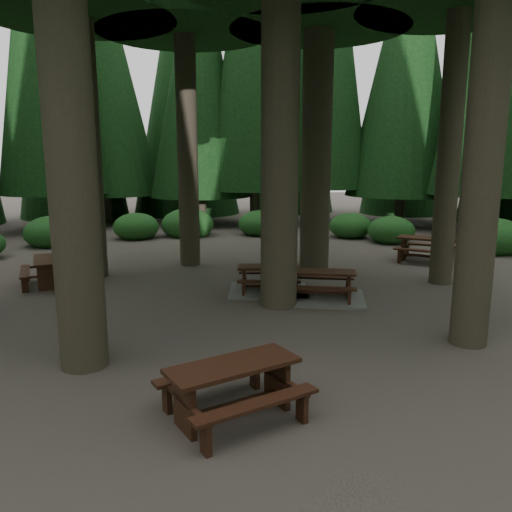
{
  "coord_description": "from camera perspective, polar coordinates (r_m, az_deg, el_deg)",
  "views": [
    {
      "loc": [
        -0.57,
        -10.93,
        3.35
      ],
      "look_at": [
        0.3,
        0.59,
        1.1
      ],
      "focal_mm": 35.0,
      "sensor_mm": 36.0,
      "label": 1
    }
  ],
  "objects": [
    {
      "name": "picnic_table_c",
      "position": [
        12.79,
        1.44,
        -3.17
      ],
      "size": [
        2.13,
        1.81,
        0.68
      ],
      "rotation": [
        0.0,
        0.0,
        -0.09
      ],
      "color": "gray",
      "rests_on": "ground"
    },
    {
      "name": "picnic_table_d",
      "position": [
        17.41,
        18.97,
        1.11
      ],
      "size": [
        2.39,
        2.28,
        0.81
      ],
      "rotation": [
        0.0,
        0.0,
        -0.57
      ],
      "color": "#381F10",
      "rests_on": "ground"
    },
    {
      "name": "picnic_table_a",
      "position": [
        12.26,
        7.49,
        -3.85
      ],
      "size": [
        2.36,
        2.08,
        0.7
      ],
      "rotation": [
        0.0,
        0.0,
        -0.21
      ],
      "color": "gray",
      "rests_on": "ground"
    },
    {
      "name": "picnic_table_b",
      "position": [
        14.59,
        -22.77,
        -1.22
      ],
      "size": [
        1.8,
        2.0,
        0.72
      ],
      "rotation": [
        0.0,
        0.0,
        1.9
      ],
      "color": "#381F10",
      "rests_on": "ground"
    },
    {
      "name": "picnic_table_e",
      "position": [
        6.71,
        -2.62,
        -14.14
      ],
      "size": [
        2.18,
        2.04,
        0.75
      ],
      "rotation": [
        0.0,
        0.0,
        0.48
      ],
      "color": "#381F10",
      "rests_on": "ground"
    },
    {
      "name": "shrub_ring",
      "position": [
        12.12,
        1.84,
        -3.08
      ],
      "size": [
        23.86,
        24.64,
        1.49
      ],
      "color": "#1D561E",
      "rests_on": "ground"
    },
    {
      "name": "ground",
      "position": [
        11.45,
        -1.3,
        -6.0
      ],
      "size": [
        80.0,
        80.0,
        0.0
      ],
      "primitive_type": "plane",
      "color": "#524A42",
      "rests_on": "ground"
    }
  ]
}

